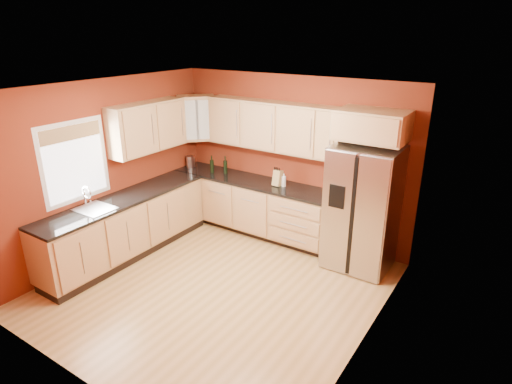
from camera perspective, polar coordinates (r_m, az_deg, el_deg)
floor at (r=5.89m, az=-5.29°, el=-12.53°), size 4.00×4.00×0.00m
ceiling at (r=4.96m, az=-6.31°, el=13.42°), size 4.00×4.00×0.00m
wall_back at (r=6.86m, az=4.76°, el=4.47°), size 4.00×0.04×2.60m
wall_front at (r=4.09m, az=-23.77°, el=-9.31°), size 4.00×0.04×2.60m
wall_left at (r=6.67m, az=-19.31°, el=2.84°), size 0.04×4.00×2.60m
wall_right at (r=4.41m, az=15.10°, el=-5.94°), size 0.04×4.00×2.60m
base_cabinets_back at (r=7.18m, az=-0.45°, el=-1.99°), size 2.90×0.60×0.88m
base_cabinets_left at (r=6.75m, az=-16.86°, el=-4.52°), size 0.60×2.80×0.88m
countertop_back at (r=7.00m, az=-0.51°, el=1.45°), size 2.90×0.62×0.04m
countertop_left at (r=6.56m, az=-17.22°, el=-0.91°), size 0.62×2.80×0.04m
upper_cabinets_back at (r=6.71m, az=2.32°, el=8.78°), size 2.30×0.33×0.75m
upper_cabinets_left at (r=6.86m, az=-14.21°, el=8.42°), size 0.33×1.35×0.75m
corner_upper_cabinet at (r=7.41m, az=-7.95°, el=9.75°), size 0.67×0.67×0.75m
over_fridge_cabinet at (r=5.89m, az=15.23°, el=8.59°), size 0.92×0.60×0.40m
refrigerator at (r=6.17m, az=13.99°, el=-2.09°), size 0.90×0.75×1.78m
window at (r=6.31m, az=-23.00°, el=3.72°), size 0.03×0.90×1.00m
sink_faucet at (r=6.22m, az=-20.87°, el=-0.88°), size 0.50×0.42×0.30m
canister_left at (r=7.74m, az=-8.53°, el=3.97°), size 0.14×0.14×0.18m
canister_right at (r=7.70m, az=-8.80°, el=4.01°), size 0.16×0.16×0.21m
wine_bottle_a at (r=7.36m, az=-5.90°, el=3.73°), size 0.07×0.07×0.30m
wine_bottle_b at (r=7.30m, az=-4.11°, el=3.65°), size 0.09×0.09×0.31m
knife_block at (r=6.73m, az=2.90°, el=1.88°), size 0.13×0.12×0.25m
soap_dispenser at (r=6.70m, az=3.72°, el=1.60°), size 0.08×0.08×0.21m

